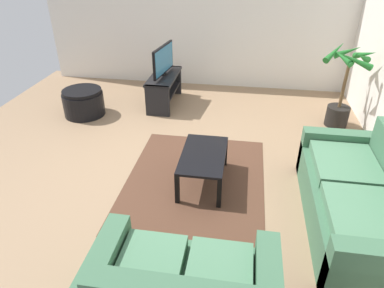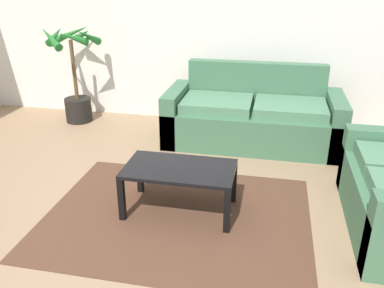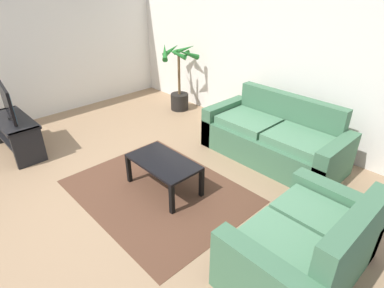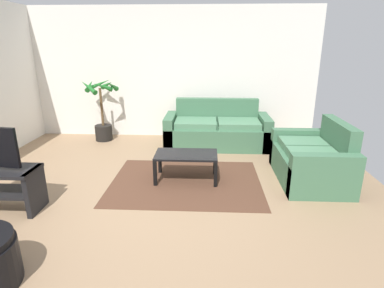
% 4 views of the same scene
% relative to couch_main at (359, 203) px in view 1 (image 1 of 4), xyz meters
% --- Properties ---
extents(ground_plane, '(6.60, 6.60, 0.00)m').
position_rel_couch_main_xyz_m(ground_plane, '(-0.91, -2.28, -0.30)').
color(ground_plane, '#937556').
extents(wall_left, '(0.06, 6.00, 2.70)m').
position_rel_couch_main_xyz_m(wall_left, '(-3.91, -2.28, 1.05)').
color(wall_left, silver).
rests_on(wall_left, ground).
extents(couch_main, '(2.03, 0.90, 0.90)m').
position_rel_couch_main_xyz_m(couch_main, '(0.00, 0.00, 0.00)').
color(couch_main, '#3F6B4C').
rests_on(couch_main, ground).
extents(tv_stand, '(1.10, 0.45, 0.54)m').
position_rel_couch_main_xyz_m(tv_stand, '(-2.78, -2.67, 0.05)').
color(tv_stand, black).
rests_on(tv_stand, ground).
extents(tv, '(0.86, 0.16, 0.52)m').
position_rel_couch_main_xyz_m(tv, '(-2.78, -2.67, 0.52)').
color(tv, black).
rests_on(tv, tv_stand).
extents(coffee_table, '(0.92, 0.52, 0.41)m').
position_rel_couch_main_xyz_m(coffee_table, '(-0.50, -1.66, 0.05)').
color(coffee_table, black).
rests_on(coffee_table, ground).
extents(area_rug, '(2.20, 1.70, 0.01)m').
position_rel_couch_main_xyz_m(area_rug, '(-0.50, -1.76, -0.30)').
color(area_rug, '#513323').
rests_on(area_rug, ground).
extents(potted_palm, '(0.72, 0.74, 1.29)m').
position_rel_couch_main_xyz_m(potted_palm, '(-2.38, 0.26, 0.26)').
color(potted_palm, black).
rests_on(potted_palm, ground).
extents(ottoman, '(0.68, 0.68, 0.45)m').
position_rel_couch_main_xyz_m(ottoman, '(-2.11, -3.93, -0.08)').
color(ottoman, black).
rests_on(ottoman, ground).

